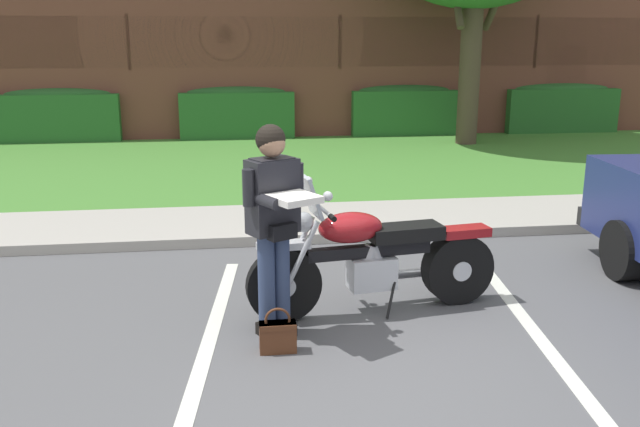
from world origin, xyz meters
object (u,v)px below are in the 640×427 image
(motorcycle, at_px, (383,257))
(rider_person, at_px, (274,215))
(brick_building, at_px, (310,43))
(hedge_center_right, at_px, (402,109))
(hedge_right, at_px, (557,107))
(handbag, at_px, (278,334))
(hedge_center_left, at_px, (237,111))
(hedge_left, at_px, (61,114))

(motorcycle, xyz_separation_m, rider_person, (-0.96, -0.40, 0.52))
(brick_building, bearing_deg, hedge_center_right, -74.23)
(motorcycle, height_order, hedge_center_right, motorcycle)
(motorcycle, relative_size, brick_building, 0.08)
(brick_building, bearing_deg, motorcycle, -94.64)
(rider_person, relative_size, hedge_center_right, 0.68)
(hedge_center_right, xyz_separation_m, hedge_right, (3.89, -0.00, 0.00))
(motorcycle, xyz_separation_m, hedge_center_right, (2.82, 10.45, 0.16))
(handbag, bearing_deg, motorcycle, 36.08)
(hedge_right, bearing_deg, brick_building, 135.04)
(hedge_right, bearing_deg, hedge_center_left, 180.00)
(rider_person, bearing_deg, hedge_right, 54.75)
(hedge_center_right, bearing_deg, rider_person, -109.19)
(rider_person, xyz_separation_m, hedge_center_right, (3.78, 10.86, -0.36))
(motorcycle, distance_m, rider_person, 1.16)
(hedge_center_right, height_order, brick_building, brick_building)
(motorcycle, relative_size, handbag, 6.21)
(motorcycle, bearing_deg, brick_building, 85.36)
(rider_person, relative_size, hedge_center_left, 0.66)
(handbag, xyz_separation_m, brick_building, (2.26, 16.57, 1.95))
(hedge_center_right, height_order, hedge_right, same)
(rider_person, bearing_deg, hedge_left, 110.27)
(motorcycle, bearing_deg, hedge_left, 115.43)
(hedge_right, distance_m, brick_building, 7.80)
(motorcycle, bearing_deg, rider_person, -157.12)
(motorcycle, xyz_separation_m, hedge_left, (-4.97, 10.45, 0.16))
(handbag, bearing_deg, hedge_right, 55.45)
(hedge_center_left, bearing_deg, handbag, -89.45)
(motorcycle, distance_m, hedge_center_right, 10.83)
(handbag, distance_m, hedge_left, 11.86)
(handbag, bearing_deg, hedge_center_left, 90.55)
(hedge_left, relative_size, hedge_center_right, 1.05)
(hedge_center_left, distance_m, hedge_center_right, 3.89)
(brick_building, bearing_deg, hedge_left, -139.12)
(hedge_center_left, relative_size, brick_building, 0.09)
(hedge_right, bearing_deg, hedge_left, 180.00)
(motorcycle, relative_size, hedge_center_right, 0.89)
(hedge_center_left, xyz_separation_m, brick_building, (2.36, 5.42, 1.45))
(rider_person, xyz_separation_m, handbag, (-0.01, -0.30, -0.86))
(handbag, distance_m, hedge_center_left, 11.17)
(motorcycle, relative_size, hedge_center_left, 0.87)
(hedge_center_right, distance_m, brick_building, 5.81)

